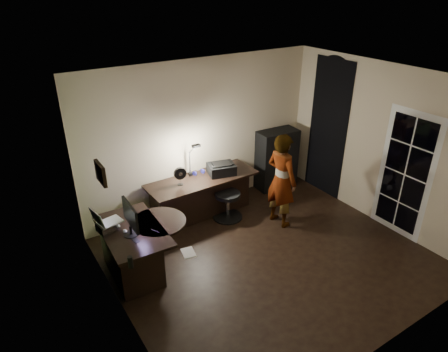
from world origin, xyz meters
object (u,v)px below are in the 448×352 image
desk_right (203,197)px  office_chair (228,194)px  cabinet (276,159)px  monitor (130,224)px  desk_left (135,251)px  person (281,180)px

desk_right → office_chair: (0.32, -0.31, 0.10)m
office_chair → cabinet: bearing=27.5°
cabinet → office_chair: size_ratio=1.28×
desk_right → office_chair: office_chair is taller
monitor → office_chair: (1.97, 0.62, -0.44)m
desk_right → monitor: bearing=-151.6°
desk_left → person: size_ratio=0.78×
desk_right → person: size_ratio=1.20×
monitor → office_chair: 2.11m
monitor → person: (2.64, 0.01, -0.09)m
monitor → desk_left: bearing=65.4°
desk_left → monitor: bearing=-113.9°
office_chair → monitor: bearing=-153.1°
desk_left → cabinet: (3.39, 0.99, 0.23)m
desk_left → cabinet: 3.54m
desk_left → cabinet: cabinet is taller
cabinet → desk_right: bearing=-170.8°
desk_left → office_chair: size_ratio=1.37×
monitor → office_chair: bearing=19.0°
desk_right → cabinet: cabinet is taller
desk_right → desk_left: bearing=-153.7°
person → desk_left: bearing=81.3°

